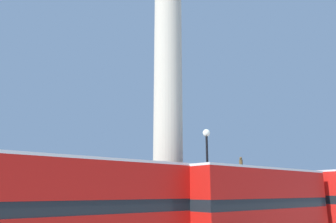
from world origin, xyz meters
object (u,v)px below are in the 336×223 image
object	(u,v)px
bus_a	(76,206)
street_lamp	(208,174)
bus_c	(260,202)
equestrian_statue	(243,201)
monument_column	(168,124)

from	to	relation	value
bus_a	street_lamp	xyz separation A→B (m)	(8.62, 1.81, 1.62)
bus_c	equestrian_statue	world-z (taller)	equestrian_statue
equestrian_statue	street_lamp	bearing A→B (deg)	-149.65
bus_a	street_lamp	world-z (taller)	street_lamp
monument_column	bus_a	xyz separation A→B (m)	(-8.08, -5.32, -5.22)
street_lamp	equestrian_statue	bearing A→B (deg)	35.89
bus_c	equestrian_statue	bearing A→B (deg)	41.89
monument_column	bus_c	distance (m)	8.17
monument_column	bus_c	world-z (taller)	monument_column
monument_column	equestrian_statue	bearing A→B (deg)	22.32
bus_c	monument_column	bearing A→B (deg)	108.15
monument_column	street_lamp	xyz separation A→B (m)	(0.54, -3.51, -3.60)
monument_column	equestrian_statue	world-z (taller)	monument_column
bus_a	equestrian_statue	size ratio (longest dim) A/B	1.72
monument_column	street_lamp	world-z (taller)	monument_column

